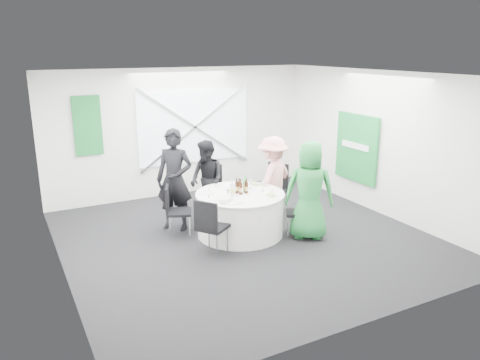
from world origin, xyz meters
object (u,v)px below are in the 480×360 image
chair_back_right (275,185)px  person_woman_pink (272,178)px  chair_back_left (174,207)px  person_woman_green (310,190)px  clear_water_bottle (232,190)px  chair_front_right (302,209)px  chair_front_left (210,223)px  chair_back (214,187)px  green_water_bottle (245,185)px  banquet_table (240,214)px  person_man_back_left (175,180)px  person_man_back (207,180)px

chair_back_right → person_woman_pink: (-0.17, -0.18, 0.20)m
chair_back_left → person_woman_green: (2.04, -1.13, 0.32)m
clear_water_bottle → chair_front_right: bearing=-23.3°
chair_front_right → person_woman_green: (0.05, -0.13, 0.36)m
chair_back_right → chair_front_left: (-1.94, -1.20, -0.05)m
chair_back → chair_front_right: chair_back is taller
chair_front_right → person_woman_pink: bearing=-148.5°
chair_front_left → green_water_bottle: (0.97, 0.64, 0.32)m
chair_back_right → clear_water_bottle: clear_water_bottle is taller
person_woman_pink → chair_back: bearing=-62.8°
banquet_table → green_water_bottle: bearing=18.8°
person_man_back_left → chair_back_right: bearing=35.4°
banquet_table → person_man_back: bearing=99.5°
banquet_table → person_woman_green: person_woman_green is taller
chair_back_left → chair_back_right: size_ratio=0.90×
person_woman_green → green_water_bottle: bearing=-5.3°
chair_back_left → person_man_back_left: bearing=-0.5°
person_woman_green → green_water_bottle: 1.13m
chair_back_right → chair_front_right: size_ratio=1.20×
person_man_back → clear_water_bottle: (-0.01, -1.11, 0.11)m
chair_front_right → person_woman_green: person_woman_green is taller
chair_back_left → person_woman_pink: (1.98, -0.02, 0.27)m
chair_front_left → person_man_back: bearing=-57.5°
chair_back → chair_back_right: (1.07, -0.53, 0.02)m
chair_front_right → person_man_back_left: (-1.84, 1.34, 0.43)m
person_man_back → chair_back: bearing=103.8°
person_woman_pink → person_woman_green: 1.11m
chair_back → person_man_back_left: (-0.94, -0.34, 0.35)m
banquet_table → chair_back_left: size_ratio=1.70×
person_man_back_left → person_man_back: bearing=59.8°
chair_back_left → clear_water_bottle: (0.87, -0.51, 0.33)m
chair_front_left → person_man_back_left: size_ratio=0.51×
chair_back → chair_back_left: bearing=-146.3°
chair_front_left → person_woman_pink: size_ratio=0.59×
chair_back_right → chair_front_right: 1.17m
chair_front_left → person_man_back_left: person_man_back_left is taller
person_woman_green → clear_water_bottle: size_ratio=6.13×
chair_back → clear_water_bottle: clear_water_bottle is taller
chair_front_left → person_man_back: 1.78m
chair_back_left → green_water_bottle: bearing=-86.1°
chair_front_left → green_water_bottle: 1.21m
banquet_table → chair_back: 1.14m
person_man_back → green_water_bottle: size_ratio=5.19×
chair_back → clear_water_bottle: size_ratio=3.51×
banquet_table → person_man_back: (-0.17, 1.04, 0.38)m
person_man_back → green_water_bottle: (0.30, -1.00, 0.11)m
chair_front_right → clear_water_bottle: clear_water_bottle is taller
person_man_back_left → green_water_bottle: size_ratio=6.29×
chair_front_right → banquet_table: bearing=-90.0°
chair_back → person_man_back_left: 1.05m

